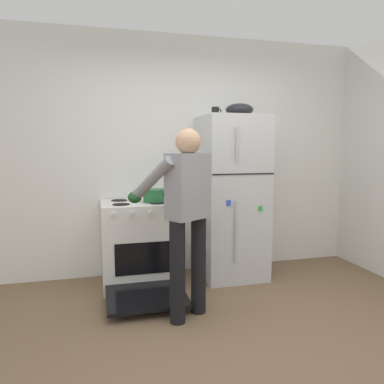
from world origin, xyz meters
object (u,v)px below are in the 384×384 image
person_cook (184,206)px  mixing_bowl (239,110)px  coffee_mug (215,111)px  refrigerator (231,197)px  red_pot (154,195)px  stove_range (139,244)px

person_cook → mixing_bowl: mixing_bowl is taller
coffee_mug → person_cook: bearing=-121.8°
person_cook → mixing_bowl: 1.48m
refrigerator → red_pot: (-0.88, -0.05, 0.06)m
stove_range → person_cook: (0.30, -0.84, 0.53)m
stove_range → refrigerator: bearing=1.0°
stove_range → coffee_mug: coffee_mug is taller
person_cook → coffee_mug: (0.56, 0.91, 0.87)m
refrigerator → coffee_mug: coffee_mug is taller
coffee_mug → red_pot: bearing=-171.9°
stove_range → coffee_mug: (0.86, 0.07, 1.40)m
red_pot → refrigerator: bearing=3.2°
refrigerator → coffee_mug: (-0.18, 0.05, 0.94)m
refrigerator → red_pot: refrigerator is taller
person_cook → mixing_bowl: bearing=46.2°
stove_range → mixing_bowl: 1.81m
stove_range → person_cook: bearing=-70.5°
refrigerator → person_cook: refrigerator is taller
person_cook → red_pot: (-0.14, 0.81, -0.01)m
red_pot → mixing_bowl: (0.96, 0.05, 0.90)m
stove_range → coffee_mug: bearing=4.5°
refrigerator → stove_range: refrigerator is taller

